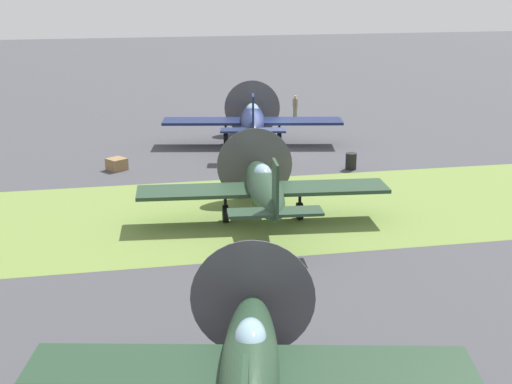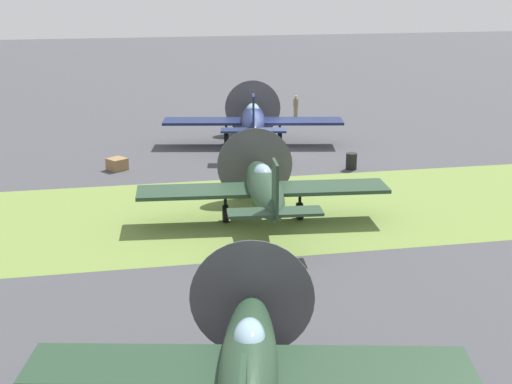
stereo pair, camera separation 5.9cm
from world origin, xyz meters
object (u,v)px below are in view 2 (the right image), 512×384
object	(u,v)px
airplane_lead	(253,119)
fuel_drum	(351,161)
supply_crate	(117,164)
airplane_wingman	(264,188)
ground_crew_chief	(296,106)
airplane_trail	(249,367)

from	to	relation	value
airplane_lead	fuel_drum	size ratio (longest dim) A/B	12.49
airplane_lead	supply_crate	xyz separation A→B (m)	(-8.36, -4.10, -1.34)
airplane_lead	airplane_wingman	xyz separation A→B (m)	(-2.33, -14.31, -0.05)
airplane_lead	ground_crew_chief	distance (m)	9.23
airplane_wingman	airplane_lead	bearing A→B (deg)	86.00
airplane_trail	supply_crate	xyz separation A→B (m)	(-2.70, 24.36, -1.28)
airplane_trail	airplane_wingman	bearing A→B (deg)	88.94
airplane_wingman	airplane_trail	size ratio (longest dim) A/B	1.01
airplane_wingman	airplane_trail	world-z (taller)	airplane_wingman
airplane_wingman	supply_crate	world-z (taller)	airplane_wingman
airplane_lead	fuel_drum	xyz separation A→B (m)	(4.20, -6.49, -1.21)
fuel_drum	supply_crate	xyz separation A→B (m)	(-12.57, 2.40, -0.13)
airplane_lead	supply_crate	bearing A→B (deg)	-143.17
airplane_wingman	ground_crew_chief	size ratio (longest dim) A/B	6.28
ground_crew_chief	airplane_lead	bearing A→B (deg)	-36.74
airplane_wingman	airplane_trail	xyz separation A→B (m)	(-3.34, -14.15, -0.02)
airplane_lead	ground_crew_chief	xyz separation A→B (m)	(4.73, 7.90, -0.75)
fuel_drum	ground_crew_chief	bearing A→B (deg)	87.91
airplane_lead	airplane_trail	bearing A→B (deg)	-90.54
supply_crate	ground_crew_chief	bearing A→B (deg)	42.49
ground_crew_chief	fuel_drum	bearing A→B (deg)	-7.91
airplane_trail	ground_crew_chief	world-z (taller)	airplane_trail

